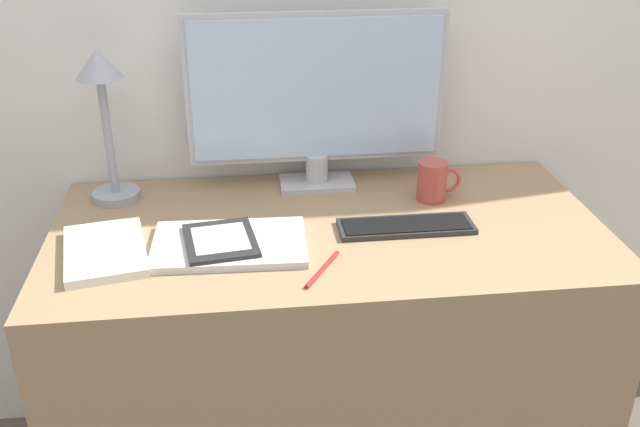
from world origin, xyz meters
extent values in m
cube|color=#997A56|center=(0.00, 0.23, 0.38)|extent=(1.25, 0.63, 0.75)
cube|color=#B7B7BC|center=(0.00, 0.47, 0.76)|extent=(0.19, 0.11, 0.01)
cylinder|color=#B7B7BC|center=(0.00, 0.47, 0.80)|extent=(0.06, 0.06, 0.07)
cube|color=#B7B7BC|center=(0.00, 0.47, 1.00)|extent=(0.63, 0.01, 0.37)
cube|color=#ADC6E5|center=(0.00, 0.46, 1.00)|extent=(0.60, 0.01, 0.34)
cube|color=#282828|center=(0.17, 0.20, 0.76)|extent=(0.30, 0.10, 0.01)
cube|color=black|center=(0.17, 0.20, 0.77)|extent=(0.28, 0.08, 0.00)
cube|color=#BCBCC1|center=(-0.22, 0.16, 0.76)|extent=(0.33, 0.22, 0.01)
cube|color=silver|center=(-0.22, 0.16, 0.77)|extent=(0.33, 0.22, 0.01)
cube|color=black|center=(-0.24, 0.16, 0.77)|extent=(0.17, 0.19, 0.01)
cube|color=beige|center=(-0.24, 0.16, 0.78)|extent=(0.13, 0.14, 0.00)
cylinder|color=#999EA8|center=(-0.50, 0.44, 0.76)|extent=(0.11, 0.11, 0.02)
cylinder|color=#999EA8|center=(-0.50, 0.44, 0.91)|extent=(0.02, 0.02, 0.28)
cone|color=#999EA8|center=(-0.50, 0.44, 1.09)|extent=(0.11, 0.11, 0.06)
cube|color=silver|center=(-0.48, 0.16, 0.76)|extent=(0.21, 0.27, 0.02)
cube|color=silver|center=(-0.48, 0.12, 0.77)|extent=(0.10, 0.06, 0.00)
cylinder|color=#B7473D|center=(0.27, 0.35, 0.80)|extent=(0.07, 0.07, 0.10)
torus|color=#B7473D|center=(0.31, 0.35, 0.80)|extent=(0.06, 0.01, 0.06)
cylinder|color=maroon|center=(-0.04, 0.04, 0.76)|extent=(0.09, 0.13, 0.01)
camera|label=1|loc=(-0.19, -1.18, 1.49)|focal=40.00mm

